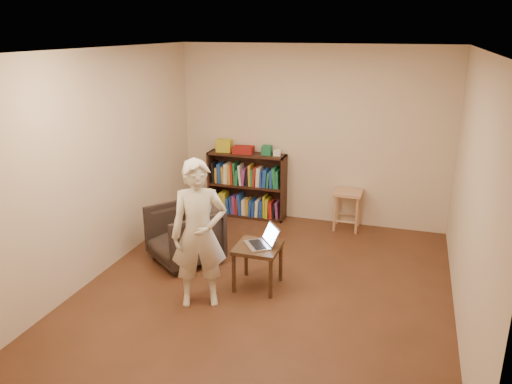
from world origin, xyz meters
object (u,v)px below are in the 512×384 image
(stool, at_px, (348,198))
(armchair, at_px, (185,235))
(bookshelf, at_px, (247,189))
(laptop, at_px, (263,241))
(person, at_px, (199,234))
(side_table, at_px, (258,253))

(stool, relative_size, armchair, 0.73)
(bookshelf, xyz_separation_m, laptop, (0.88, -2.06, 0.11))
(bookshelf, relative_size, laptop, 2.66)
(bookshelf, distance_m, person, 2.67)
(armchair, xyz_separation_m, person, (0.60, -0.86, 0.43))
(side_table, bearing_deg, bookshelf, 111.64)
(side_table, bearing_deg, stool, 70.50)
(laptop, bearing_deg, stool, 125.13)
(armchair, relative_size, side_table, 1.58)
(armchair, bearing_deg, person, -18.41)
(bookshelf, height_order, side_table, bookshelf)
(laptop, bearing_deg, bookshelf, 166.88)
(person, bearing_deg, armchair, 101.29)
(armchair, height_order, laptop, laptop)
(stool, xyz_separation_m, side_table, (-0.72, -2.04, -0.05))
(bookshelf, height_order, person, person)
(side_table, bearing_deg, laptop, 38.48)
(bookshelf, height_order, laptop, bookshelf)
(armchair, bearing_deg, stool, 80.48)
(laptop, relative_size, person, 0.29)
(bookshelf, relative_size, stool, 2.09)
(stool, distance_m, laptop, 2.11)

